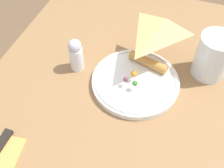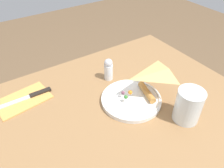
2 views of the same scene
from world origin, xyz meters
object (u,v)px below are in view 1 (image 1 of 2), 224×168
object	(u,v)px
salt_shaker	(76,54)
plate_pizza	(135,81)
dining_table	(127,120)
milk_glass	(212,58)

from	to	relation	value
salt_shaker	plate_pizza	bearing A→B (deg)	87.78
dining_table	salt_shaker	size ratio (longest dim) A/B	9.51
milk_glass	dining_table	bearing A→B (deg)	-52.47
dining_table	milk_glass	bearing A→B (deg)	127.53
dining_table	milk_glass	xyz separation A→B (m)	(-0.13, 0.17, 0.18)
dining_table	salt_shaker	xyz separation A→B (m)	(-0.04, -0.16, 0.18)
plate_pizza	milk_glass	distance (m)	0.20
dining_table	salt_shaker	world-z (taller)	salt_shaker
milk_glass	salt_shaker	world-z (taller)	milk_glass
dining_table	plate_pizza	xyz separation A→B (m)	(-0.03, 0.01, 0.15)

